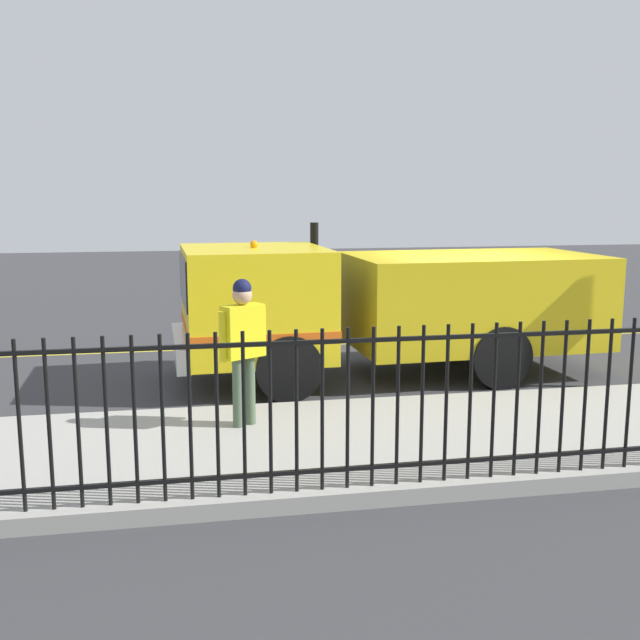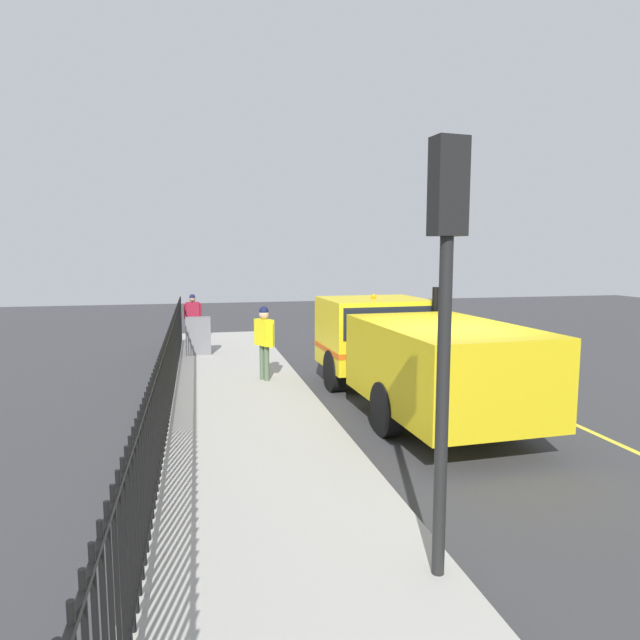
# 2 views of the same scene
# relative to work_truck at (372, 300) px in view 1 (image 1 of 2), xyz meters

# --- Properties ---
(ground_plane) EXTENTS (53.74, 53.74, 0.00)m
(ground_plane) POSITION_rel_work_truck_xyz_m (-0.20, 1.67, -1.25)
(ground_plane) COLOR #38383A
(ground_plane) RESTS_ON ground
(sidewalk_slab) EXTENTS (3.13, 24.43, 0.17)m
(sidewalk_slab) POSITION_rel_work_truck_xyz_m (3.33, 1.67, -1.17)
(sidewalk_slab) COLOR #A3A099
(sidewalk_slab) RESTS_ON ground
(lane_marking) EXTENTS (0.12, 21.98, 0.01)m
(lane_marking) POSITION_rel_work_truck_xyz_m (-2.65, 1.67, -1.25)
(lane_marking) COLOR yellow
(lane_marking) RESTS_ON ground
(work_truck) EXTENTS (2.62, 6.86, 2.43)m
(work_truck) POSITION_rel_work_truck_xyz_m (0.00, 0.00, 0.00)
(work_truck) COLOR yellow
(work_truck) RESTS_ON ground
(worker_standing) EXTENTS (0.44, 0.58, 1.77)m
(worker_standing) POSITION_rel_work_truck_xyz_m (2.65, -2.26, 0.00)
(worker_standing) COLOR yellow
(worker_standing) RESTS_ON sidewalk_slab
(traffic_cone) EXTENTS (0.42, 0.42, 0.61)m
(traffic_cone) POSITION_rel_work_truck_xyz_m (-1.67, -0.63, -0.95)
(traffic_cone) COLOR orange
(traffic_cone) RESTS_ON ground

